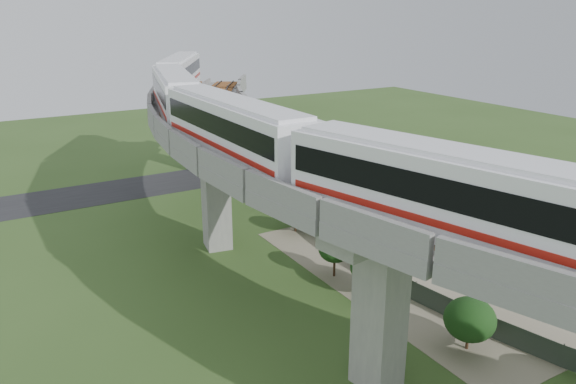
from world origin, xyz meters
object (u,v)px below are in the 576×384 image
object	(u,v)px
car_red	(416,243)
car_dark	(329,226)
car_white	(496,276)
metro_train	(231,107)

from	to	relation	value
car_red	car_dark	xyz separation A→B (m)	(-3.80, 7.04, -0.13)
car_white	car_dark	size ratio (longest dim) A/B	0.83
car_white	car_dark	bearing A→B (deg)	105.33
metro_train	car_red	distance (m)	18.79
metro_train	car_red	world-z (taller)	metro_train
car_red	car_dark	distance (m)	8.01
metro_train	car_red	size ratio (longest dim) A/B	14.98
metro_train	car_white	size ratio (longest dim) A/B	19.76
car_white	car_red	world-z (taller)	car_red
metro_train	car_red	xyz separation A→B (m)	(13.83, -5.23, -11.60)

